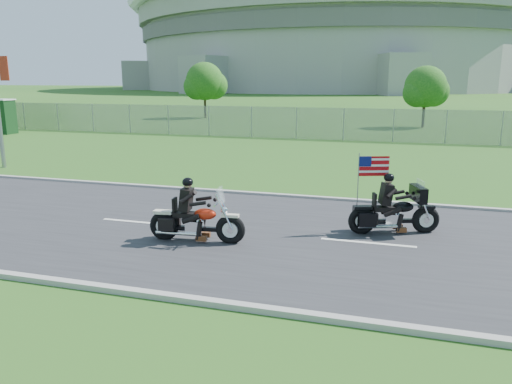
% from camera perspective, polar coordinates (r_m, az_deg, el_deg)
% --- Properties ---
extents(ground, '(420.00, 420.00, 0.00)m').
position_cam_1_polar(ground, '(12.91, -5.36, -4.35)').
color(ground, '#1E4A17').
rests_on(ground, ground).
extents(road, '(120.00, 8.00, 0.04)m').
position_cam_1_polar(road, '(12.91, -5.36, -4.27)').
color(road, '#28282B').
rests_on(road, ground).
extents(curb_north, '(120.00, 0.18, 0.12)m').
position_cam_1_polar(curb_north, '(16.59, -0.17, -0.21)').
color(curb_north, '#9E9B93').
rests_on(curb_north, ground).
extents(curb_south, '(120.00, 0.18, 0.12)m').
position_cam_1_polar(curb_south, '(9.50, -14.64, -10.92)').
color(curb_south, '#9E9B93').
rests_on(curb_south, ground).
extents(fence, '(60.00, 0.03, 2.00)m').
position_cam_1_polar(fence, '(32.99, -0.52, 8.02)').
color(fence, gray).
rests_on(fence, ground).
extents(stadium, '(140.40, 140.40, 29.20)m').
position_cam_1_polar(stadium, '(183.47, 9.18, 16.45)').
color(stadium, '#A3A099').
rests_on(stadium, ground).
extents(porta_toilet_a, '(1.10, 1.10, 2.30)m').
position_cam_1_polar(porta_toilet_a, '(39.06, -26.79, 7.64)').
color(porta_toilet_a, black).
rests_on(porta_toilet_a, ground).
extents(tree_fence_near, '(3.52, 3.28, 4.75)m').
position_cam_1_polar(tree_fence_near, '(41.49, 18.84, 11.09)').
color(tree_fence_near, '#382316').
rests_on(tree_fence_near, ground).
extents(tree_fence_mid, '(3.96, 3.69, 5.30)m').
position_cam_1_polar(tree_fence_mid, '(49.13, -5.83, 12.26)').
color(tree_fence_mid, '#382316').
rests_on(tree_fence_mid, ground).
extents(motorcycle_lead, '(2.34, 0.72, 1.58)m').
position_cam_1_polar(motorcycle_lead, '(11.86, -6.97, -3.43)').
color(motorcycle_lead, black).
rests_on(motorcycle_lead, ground).
extents(motorcycle_follow, '(2.24, 1.13, 1.93)m').
position_cam_1_polar(motorcycle_follow, '(12.85, 15.50, -2.38)').
color(motorcycle_follow, black).
rests_on(motorcycle_follow, ground).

